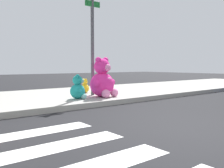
% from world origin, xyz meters
% --- Properties ---
extents(ground_plane, '(60.00, 60.00, 0.00)m').
position_xyz_m(ground_plane, '(0.00, 0.00, 0.00)').
color(ground_plane, black).
extents(sidewalk, '(28.00, 4.40, 0.15)m').
position_xyz_m(sidewalk, '(0.00, 5.20, 0.07)').
color(sidewalk, '#9E9B93').
rests_on(sidewalk, ground_plane).
extents(sign_pole, '(0.56, 0.11, 3.20)m').
position_xyz_m(sign_pole, '(1.00, 4.40, 1.85)').
color(sign_pole, '#4C4C51').
rests_on(sign_pole, sidewalk).
extents(plush_pink_large, '(0.93, 0.87, 1.23)m').
position_xyz_m(plush_pink_large, '(0.99, 3.81, 0.64)').
color(plush_pink_large, '#F22D93').
rests_on(plush_pink_large, sidewalk).
extents(plush_yellow, '(0.35, 0.39, 0.51)m').
position_xyz_m(plush_yellow, '(1.14, 5.13, 0.35)').
color(plush_yellow, yellow).
rests_on(plush_yellow, sidewalk).
extents(plush_white, '(0.42, 0.41, 0.58)m').
position_xyz_m(plush_white, '(1.63, 4.80, 0.38)').
color(plush_white, white).
rests_on(plush_white, sidewalk).
extents(plush_teal, '(0.52, 0.50, 0.71)m').
position_xyz_m(plush_teal, '(0.13, 3.85, 0.44)').
color(plush_teal, teal).
rests_on(plush_teal, sidewalk).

